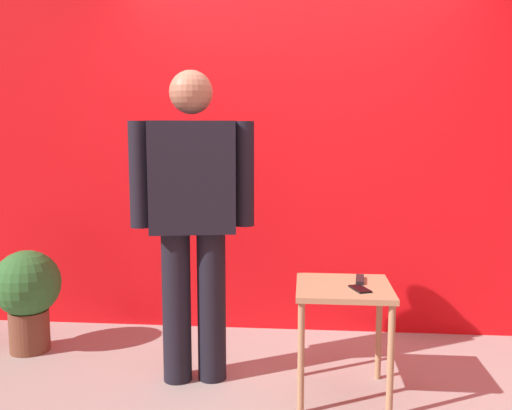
% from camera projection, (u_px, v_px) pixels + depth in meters
% --- Properties ---
extents(ground_plane, '(12.00, 12.00, 0.00)m').
position_uv_depth(ground_plane, '(290.00, 409.00, 2.93)').
color(ground_plane, '#9E9991').
extents(back_wall_red, '(5.22, 0.12, 3.29)m').
position_uv_depth(back_wall_red, '(297.00, 108.00, 3.98)').
color(back_wall_red, red).
rests_on(back_wall_red, ground_plane).
extents(standing_person, '(0.72, 0.32, 1.81)m').
position_uv_depth(standing_person, '(193.00, 211.00, 3.17)').
color(standing_person, black).
rests_on(standing_person, ground_plane).
extents(side_table, '(0.52, 0.52, 0.63)m').
position_uv_depth(side_table, '(343.00, 304.00, 3.03)').
color(side_table, tan).
rests_on(side_table, ground_plane).
extents(cell_phone, '(0.12, 0.16, 0.01)m').
position_uv_depth(cell_phone, '(360.00, 289.00, 2.93)').
color(cell_phone, black).
rests_on(cell_phone, side_table).
extents(tv_remote, '(0.06, 0.17, 0.02)m').
position_uv_depth(tv_remote, '(360.00, 279.00, 3.10)').
color(tv_remote, black).
rests_on(tv_remote, side_table).
extents(potted_plant, '(0.44, 0.44, 0.69)m').
position_uv_depth(potted_plant, '(27.00, 292.00, 3.67)').
color(potted_plant, brown).
rests_on(potted_plant, ground_plane).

